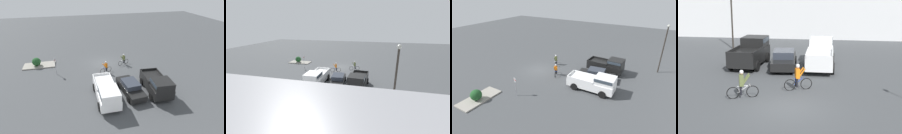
{
  "view_description": "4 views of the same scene",
  "coord_description": "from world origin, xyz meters",
  "views": [
    {
      "loc": [
        4.12,
        23.25,
        11.17
      ],
      "look_at": [
        -0.45,
        3.93,
        1.2
      ],
      "focal_mm": 28.0,
      "sensor_mm": 36.0,
      "label": 1
    },
    {
      "loc": [
        -6.02,
        26.79,
        8.31
      ],
      "look_at": [
        -0.45,
        3.93,
        1.2
      ],
      "focal_mm": 24.0,
      "sensor_mm": 36.0,
      "label": 2
    },
    {
      "loc": [
        18.17,
        14.65,
        11.01
      ],
      "look_at": [
        -0.45,
        3.93,
        1.2
      ],
      "focal_mm": 28.0,
      "sensor_mm": 36.0,
      "label": 3
    },
    {
      "loc": [
        2.14,
        -15.22,
        6.21
      ],
      "look_at": [
        -0.45,
        3.93,
        1.2
      ],
      "focal_mm": 50.0,
      "sensor_mm": 36.0,
      "label": 4
    }
  ],
  "objects": [
    {
      "name": "ground_plane",
      "position": [
        0.0,
        0.0,
        0.0
      ],
      "size": [
        80.0,
        80.0,
        0.0
      ],
      "primitive_type": "plane",
      "color": "#424447"
    },
    {
      "name": "pickup_truck_0",
      "position": [
        -4.27,
        8.87,
        1.12
      ],
      "size": [
        2.53,
        4.97,
        2.16
      ],
      "color": "black",
      "rests_on": "ground_plane"
    },
    {
      "name": "sedan_0",
      "position": [
        -1.5,
        8.19,
        0.71
      ],
      "size": [
        2.26,
        4.76,
        1.41
      ],
      "color": "black",
      "rests_on": "ground_plane"
    },
    {
      "name": "pickup_truck_1",
      "position": [
        1.3,
        9.01,
        1.1
      ],
      "size": [
        2.21,
        5.48,
        2.11
      ],
      "color": "white",
      "rests_on": "ground_plane"
    },
    {
      "name": "cyclist_0",
      "position": [
        0.16,
        3.0,
        0.82
      ],
      "size": [
        1.68,
        0.72,
        1.67
      ],
      "color": "black",
      "rests_on": "ground_plane"
    },
    {
      "name": "cyclist_1",
      "position": [
        -2.82,
        1.14,
        0.83
      ],
      "size": [
        1.73,
        0.74,
        1.69
      ],
      "color": "black",
      "rests_on": "ground_plane"
    },
    {
      "name": "fire_lane_sign",
      "position": [
        6.6,
        1.9,
        1.4
      ],
      "size": [
        0.11,
        0.29,
        2.32
      ],
      "color": "#9E9EA3",
      "rests_on": "ground_plane"
    },
    {
      "name": "lamppost",
      "position": [
        -7.82,
        15.07,
        3.95
      ],
      "size": [
        0.36,
        0.36,
        6.73
      ],
      "color": "#2D2823",
      "rests_on": "ground_plane"
    },
    {
      "name": "curb_island",
      "position": [
        9.09,
        -1.18,
        0.07
      ],
      "size": [
        4.34,
        2.08,
        0.15
      ],
      "primitive_type": "cube",
      "color": "gray",
      "rests_on": "ground_plane"
    },
    {
      "name": "shrub",
      "position": [
        9.4,
        -1.06,
        0.73
      ],
      "size": [
        1.17,
        1.17,
        1.17
      ],
      "color": "#1E4C23",
      "rests_on": "curb_island"
    }
  ]
}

